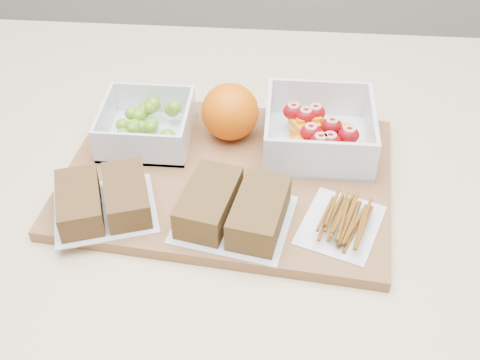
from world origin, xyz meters
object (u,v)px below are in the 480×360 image
(cutting_board, at_px, (228,176))
(pretzel_bag, at_px, (341,219))
(fruit_container, at_px, (318,132))
(sandwich_bag_left, at_px, (103,199))
(sandwich_bag_center, at_px, (234,208))
(orange, at_px, (230,112))
(grape_container, at_px, (148,124))

(cutting_board, distance_m, pretzel_bag, 0.17)
(fruit_container, relative_size, pretzel_bag, 1.13)
(sandwich_bag_left, bearing_deg, sandwich_bag_center, -1.30)
(orange, bearing_deg, cutting_board, -86.95)
(fruit_container, distance_m, pretzel_bag, 0.15)
(sandwich_bag_left, bearing_deg, orange, 49.69)
(cutting_board, relative_size, orange, 5.33)
(grape_container, bearing_deg, sandwich_bag_center, -48.89)
(cutting_board, bearing_deg, pretzel_bag, -25.63)
(fruit_container, relative_size, sandwich_bag_left, 0.97)
(orange, relative_size, sandwich_bag_left, 0.53)
(cutting_board, relative_size, fruit_container, 2.92)
(cutting_board, bearing_deg, fruit_container, 34.09)
(sandwich_bag_left, xyz_separation_m, sandwich_bag_center, (0.16, -0.00, 0.00))
(sandwich_bag_left, distance_m, pretzel_bag, 0.29)
(fruit_container, height_order, sandwich_bag_left, fruit_container)
(sandwich_bag_center, height_order, pretzel_bag, sandwich_bag_center)
(pretzel_bag, bearing_deg, orange, 131.57)
(sandwich_bag_center, relative_size, pretzel_bag, 1.20)
(orange, bearing_deg, sandwich_bag_left, -130.31)
(sandwich_bag_left, xyz_separation_m, pretzel_bag, (0.29, -0.00, -0.01))
(cutting_board, distance_m, grape_container, 0.14)
(fruit_container, xyz_separation_m, orange, (-0.12, 0.02, 0.02))
(cutting_board, xyz_separation_m, orange, (-0.00, 0.08, 0.05))
(grape_container, xyz_separation_m, fruit_container, (0.23, -0.00, 0.00))
(cutting_board, distance_m, sandwich_bag_center, 0.09)
(cutting_board, distance_m, orange, 0.09)
(sandwich_bag_left, bearing_deg, fruit_container, 29.60)
(grape_container, height_order, fruit_container, fruit_container)
(orange, height_order, sandwich_bag_center, orange)
(grape_container, relative_size, sandwich_bag_left, 0.81)
(grape_container, height_order, pretzel_bag, grape_container)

